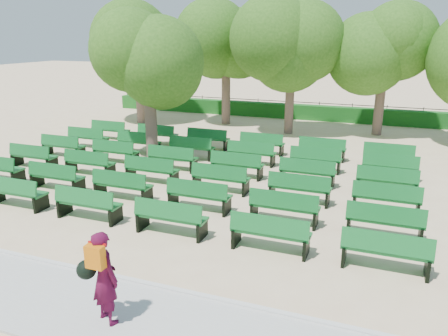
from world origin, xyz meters
name	(u,v)px	position (x,y,z in m)	size (l,w,h in m)	color
ground	(223,189)	(0.00, 0.00, 0.00)	(120.00, 120.00, 0.00)	beige
paving	(87,309)	(0.00, -7.40, 0.03)	(30.00, 2.20, 0.06)	#BABAB5
curb	(120,278)	(0.00, -6.25, 0.05)	(30.00, 0.12, 0.10)	silver
hedge	(302,112)	(0.00, 14.00, 0.45)	(26.00, 0.70, 0.90)	#185D1A
fence	(303,118)	(0.00, 14.40, 0.00)	(26.00, 0.10, 1.02)	black
tree_line	(287,132)	(0.00, 10.00, 0.00)	(21.80, 6.80, 7.04)	#34651B
bench_array	(195,177)	(-1.32, 0.63, 0.10)	(1.98, 0.70, 1.23)	#126728
tree_among	(148,60)	(-4.11, 2.40, 4.14)	(4.19, 4.19, 6.05)	brown
person	(103,276)	(0.60, -7.58, 0.98)	(0.90, 0.64, 1.79)	#450926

